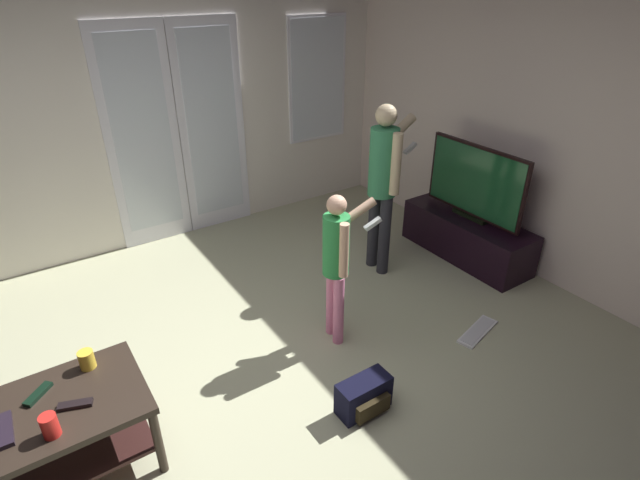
{
  "coord_description": "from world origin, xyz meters",
  "views": [
    {
      "loc": [
        -0.93,
        -2.3,
        2.49
      ],
      "look_at": [
        0.75,
        0.21,
        0.85
      ],
      "focal_mm": 27.7,
      "sensor_mm": 36.0,
      "label": 1
    }
  ],
  "objects": [
    {
      "name": "ground_plane",
      "position": [
        0.0,
        0.0,
        -0.01
      ],
      "size": [
        5.95,
        5.1,
        0.02
      ],
      "primitive_type": "cube",
      "color": "#AFB08C"
    },
    {
      "name": "wall_back_with_doors",
      "position": [
        0.1,
        2.51,
        1.35
      ],
      "size": [
        5.95,
        0.09,
        2.77
      ],
      "color": "white",
      "rests_on": "ground_plane"
    },
    {
      "name": "wall_right_plain",
      "position": [
        2.94,
        0.0,
        1.37
      ],
      "size": [
        0.06,
        5.1,
        2.74
      ],
      "color": "silver",
      "rests_on": "ground_plane"
    },
    {
      "name": "coffee_table",
      "position": [
        -1.14,
        0.01,
        0.36
      ],
      "size": [
        1.06,
        0.64,
        0.5
      ],
      "color": "black",
      "rests_on": "ground_plane"
    },
    {
      "name": "tv_stand",
      "position": [
        2.63,
        0.44,
        0.21
      ],
      "size": [
        0.47,
        1.31,
        0.42
      ],
      "color": "black",
      "rests_on": "ground_plane"
    },
    {
      "name": "flat_screen_tv",
      "position": [
        2.63,
        0.45,
        0.78
      ],
      "size": [
        0.08,
        1.07,
        0.71
      ],
      "color": "black",
      "rests_on": "tv_stand"
    },
    {
      "name": "person_adult",
      "position": [
        1.77,
        0.75,
        0.93
      ],
      "size": [
        0.64,
        0.42,
        1.55
      ],
      "color": "#28282E",
      "rests_on": "ground_plane"
    },
    {
      "name": "person_child",
      "position": [
        0.85,
        0.14,
        0.72
      ],
      "size": [
        0.54,
        0.32,
        1.19
      ],
      "color": "pink",
      "rests_on": "ground_plane"
    },
    {
      "name": "backpack",
      "position": [
        0.57,
        -0.56,
        0.12
      ],
      "size": [
        0.35,
        0.2,
        0.24
      ],
      "color": "black",
      "rests_on": "ground_plane"
    },
    {
      "name": "loose_keyboard",
      "position": [
        1.79,
        -0.45,
        0.01
      ],
      "size": [
        0.46,
        0.23,
        0.02
      ],
      "color": "white",
      "rests_on": "ground_plane"
    },
    {
      "name": "cup_near_edge",
      "position": [
        -1.1,
        -0.19,
        0.56
      ],
      "size": [
        0.08,
        0.08,
        0.13
      ],
      "primitive_type": "cylinder",
      "color": "red",
      "rests_on": "coffee_table"
    },
    {
      "name": "cup_by_laptop",
      "position": [
        -0.85,
        0.21,
        0.55
      ],
      "size": [
        0.09,
        0.09,
        0.11
      ],
      "primitive_type": "cylinder",
      "color": "gold",
      "rests_on": "coffee_table"
    },
    {
      "name": "tv_remote_black",
      "position": [
        -1.12,
        0.13,
        0.51
      ],
      "size": [
        0.16,
        0.15,
        0.02
      ],
      "primitive_type": "cube",
      "rotation": [
        0.0,
        0.0,
        0.74
      ],
      "color": "black",
      "rests_on": "coffee_table"
    },
    {
      "name": "dvd_remote_slim",
      "position": [
        -0.97,
        -0.06,
        0.51
      ],
      "size": [
        0.18,
        0.11,
        0.02
      ],
      "primitive_type": "cube",
      "rotation": [
        0.0,
        0.0,
        -0.35
      ],
      "color": "black",
      "rests_on": "coffee_table"
    }
  ]
}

